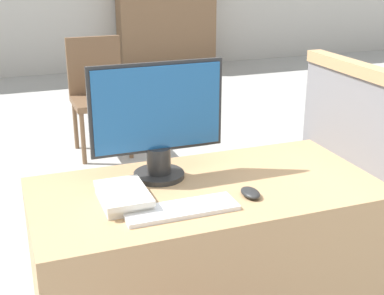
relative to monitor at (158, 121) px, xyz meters
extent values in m
cube|color=tan|center=(0.15, -0.15, -0.60)|extent=(1.34, 0.67, 0.73)
cube|color=slate|center=(0.84, -0.12, -0.42)|extent=(0.05, 0.73, 1.10)
cube|color=tan|center=(0.84, -0.12, 0.16)|extent=(0.07, 0.73, 0.05)
cylinder|color=#282828|center=(0.00, 0.00, -0.23)|extent=(0.20, 0.20, 0.02)
cylinder|color=#282828|center=(0.00, 0.00, -0.16)|extent=(0.10, 0.10, 0.11)
cube|color=#282828|center=(0.00, 0.00, 0.05)|extent=(0.53, 0.01, 0.35)
cube|color=#1E5693|center=(0.00, 0.00, 0.05)|extent=(0.50, 0.02, 0.32)
cube|color=white|center=(-0.02, -0.32, -0.23)|extent=(0.40, 0.13, 0.02)
ellipsoid|color=#262626|center=(0.26, -0.29, -0.22)|extent=(0.06, 0.10, 0.03)
cube|color=silver|center=(-0.19, -0.18, -0.22)|extent=(0.16, 0.24, 0.03)
cube|color=silver|center=(-0.19, -0.19, -0.19)|extent=(0.17, 0.25, 0.02)
cylinder|color=brown|center=(0.01, 2.09, -0.76)|extent=(0.04, 0.04, 0.42)
cylinder|color=brown|center=(0.39, 2.09, -0.76)|extent=(0.04, 0.04, 0.42)
cylinder|color=brown|center=(0.01, 2.47, -0.76)|extent=(0.04, 0.04, 0.42)
cylinder|color=brown|center=(0.39, 2.47, -0.76)|extent=(0.04, 0.04, 0.42)
cube|color=brown|center=(0.20, 2.28, -0.52)|extent=(0.44, 0.44, 0.05)
cube|color=brown|center=(0.20, 2.48, -0.27)|extent=(0.44, 0.04, 0.47)
cube|color=#846042|center=(1.75, 5.34, -0.05)|extent=(1.37, 0.32, 1.83)
camera|label=1|loc=(-0.56, -1.89, 0.61)|focal=50.00mm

